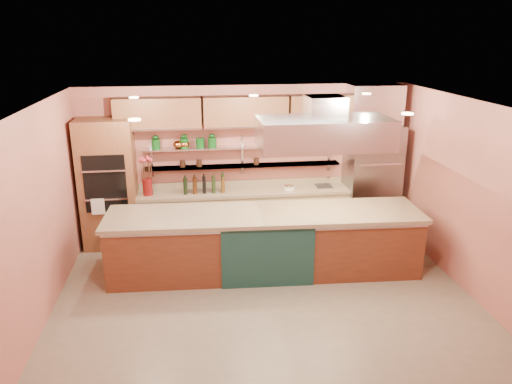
{
  "coord_description": "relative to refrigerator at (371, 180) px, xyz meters",
  "views": [
    {
      "loc": [
        -0.99,
        -6.47,
        3.71
      ],
      "look_at": [
        0.01,
        1.0,
        1.28
      ],
      "focal_mm": 35.0,
      "sensor_mm": 36.0,
      "label": 1
    }
  ],
  "objects": [
    {
      "name": "upper_cabinets",
      "position": [
        -2.35,
        0.18,
        1.3
      ],
      "size": [
        4.6,
        0.36,
        0.55
      ],
      "primitive_type": "cube",
      "color": "brown",
      "rests_on": "wall_back"
    },
    {
      "name": "range_hood",
      "position": [
        -1.34,
        -1.38,
        1.2
      ],
      "size": [
        2.0,
        1.0,
        0.45
      ],
      "primitive_type": "cube",
      "color": "silver",
      "rests_on": "ceiling"
    },
    {
      "name": "kitchen_scale",
      "position": [
        -1.58,
        0.01,
        -0.07
      ],
      "size": [
        0.2,
        0.17,
        0.1
      ],
      "primitive_type": "cube",
      "rotation": [
        0.0,
        0.0,
        -0.27
      ],
      "color": "silver",
      "rests_on": "back_counter"
    },
    {
      "name": "wall_left",
      "position": [
        -5.35,
        -2.14,
        0.35
      ],
      "size": [
        0.04,
        5.0,
        2.8
      ],
      "primitive_type": "cube",
      "color": "#BF6A5A",
      "rests_on": "floor"
    },
    {
      "name": "flower_vase",
      "position": [
        -4.13,
        0.01,
        0.03
      ],
      "size": [
        0.22,
        0.22,
        0.3
      ],
      "primitive_type": "cylinder",
      "rotation": [
        0.0,
        0.0,
        -0.32
      ],
      "color": "#630E0F",
      "rests_on": "back_counter"
    },
    {
      "name": "ceiling_downlights",
      "position": [
        -2.35,
        -1.94,
        1.72
      ],
      "size": [
        4.0,
        2.8,
        0.02
      ],
      "primitive_type": "cube",
      "color": "#FFE5A5",
      "rests_on": "ceiling"
    },
    {
      "name": "wall_right",
      "position": [
        0.65,
        -2.14,
        0.35
      ],
      "size": [
        0.04,
        5.0,
        2.8
      ],
      "primitive_type": "cube",
      "color": "#BF6A5A",
      "rests_on": "floor"
    },
    {
      "name": "back_counter",
      "position": [
        -2.4,
        0.06,
        -0.58
      ],
      "size": [
        3.84,
        0.64,
        0.93
      ],
      "primitive_type": "cube",
      "color": "tan",
      "rests_on": "floor"
    },
    {
      "name": "oven_stack",
      "position": [
        -4.8,
        0.04,
        0.1
      ],
      "size": [
        0.95,
        0.64,
        2.3
      ],
      "primitive_type": "cube",
      "color": "brown",
      "rests_on": "floor"
    },
    {
      "name": "green_canister",
      "position": [
        -3.17,
        0.23,
        0.75
      ],
      "size": [
        0.16,
        0.16,
        0.18
      ],
      "primitive_type": "cylinder",
      "rotation": [
        0.0,
        0.0,
        -0.08
      ],
      "color": "#0E4414",
      "rests_on": "wall_shelf_upper"
    },
    {
      "name": "wall_shelf_lower",
      "position": [
        -2.4,
        0.23,
        0.3
      ],
      "size": [
        3.6,
        0.26,
        0.03
      ],
      "primitive_type": "cube",
      "color": "silver",
      "rests_on": "wall_back"
    },
    {
      "name": "refrigerator",
      "position": [
        0.0,
        0.0,
        0.0
      ],
      "size": [
        0.95,
        0.72,
        2.1
      ],
      "primitive_type": "cube",
      "color": "gray",
      "rests_on": "floor"
    },
    {
      "name": "wall_shelf_upper",
      "position": [
        -2.4,
        0.23,
        0.65
      ],
      "size": [
        3.6,
        0.26,
        0.03
      ],
      "primitive_type": "cube",
      "color": "silver",
      "rests_on": "wall_back"
    },
    {
      "name": "ceiling",
      "position": [
        -2.35,
        -2.14,
        1.75
      ],
      "size": [
        6.0,
        5.0,
        0.02
      ],
      "primitive_type": "cube",
      "color": "black",
      "rests_on": "wall_back"
    },
    {
      "name": "wall_front",
      "position": [
        -2.35,
        -4.64,
        0.35
      ],
      "size": [
        6.0,
        0.04,
        2.8
      ],
      "primitive_type": "cube",
      "color": "#BF6A5A",
      "rests_on": "floor"
    },
    {
      "name": "island",
      "position": [
        -2.24,
        -1.38,
        -0.54
      ],
      "size": [
        4.89,
        1.28,
        1.01
      ],
      "primitive_type": "cube",
      "rotation": [
        0.0,
        0.0,
        -0.05
      ],
      "color": "brown",
      "rests_on": "floor"
    },
    {
      "name": "bar_faucet",
      "position": [
        -0.83,
        0.11,
        -0.02
      ],
      "size": [
        0.03,
        0.03,
        0.2
      ],
      "primitive_type": "cylinder",
      "rotation": [
        0.0,
        0.0,
        -0.14
      ],
      "color": "silver",
      "rests_on": "back_counter"
    },
    {
      "name": "wall_back",
      "position": [
        -2.35,
        0.36,
        0.35
      ],
      "size": [
        6.0,
        0.04,
        2.8
      ],
      "primitive_type": "cube",
      "color": "#BF6A5A",
      "rests_on": "floor"
    },
    {
      "name": "oil_bottle_cluster",
      "position": [
        -3.13,
        0.01,
        0.01
      ],
      "size": [
        0.81,
        0.29,
        0.25
      ],
      "primitive_type": "cube",
      "rotation": [
        0.0,
        0.0,
        -0.09
      ],
      "color": "black",
      "rests_on": "back_counter"
    },
    {
      "name": "copper_kettle",
      "position": [
        -3.57,
        0.23,
        0.73
      ],
      "size": [
        0.22,
        0.22,
        0.14
      ],
      "primitive_type": "ellipsoid",
      "rotation": [
        0.0,
        0.0,
        0.44
      ],
      "color": "#B15B29",
      "rests_on": "wall_shelf_upper"
    },
    {
      "name": "floor",
      "position": [
        -2.35,
        -2.14,
        -1.06
      ],
      "size": [
        6.0,
        5.0,
        0.02
      ],
      "primitive_type": "cube",
      "color": "gray",
      "rests_on": "ground"
    }
  ]
}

